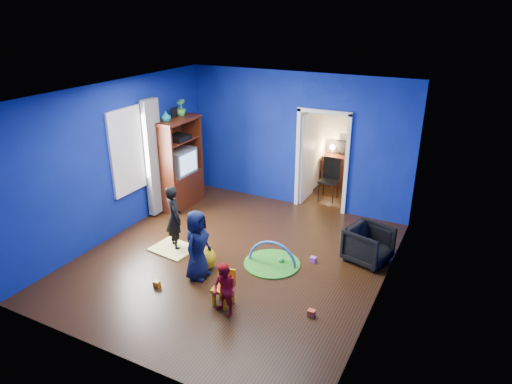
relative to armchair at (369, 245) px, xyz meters
The scene contains 32 objects.
floor 2.35m from the armchair, 154.43° to the right, with size 5.00×5.50×0.01m, color black.
ceiling 3.48m from the armchair, 154.43° to the right, with size 5.00×5.50×0.01m, color white.
wall_back 2.96m from the armchair, 140.28° to the left, with size 5.00×0.02×2.90m, color navy.
wall_front 4.45m from the armchair, 119.22° to the right, with size 5.00×0.02×2.90m, color navy.
wall_left 4.84m from the armchair, 167.68° to the right, with size 0.02×5.50×2.90m, color navy.
wall_right 1.56m from the armchair, 68.30° to the right, with size 0.02×5.50×2.90m, color navy.
alcove 3.16m from the armchair, 119.79° to the left, with size 1.00×1.75×2.50m, color silver, non-canonical shape.
armchair is the anchor object (origin of this frame).
child_black 3.46m from the armchair, 161.06° to the right, with size 0.44×0.29×1.20m, color black.
child_navy 2.93m from the armchair, 143.15° to the right, with size 0.57×0.37×1.18m, color #0F1938.
toddler_red 2.81m from the armchair, 121.10° to the right, with size 0.40×0.31×0.82m, color red.
vase 4.66m from the armchair, behind, with size 0.20×0.20×0.21m, color #0B5C5F.
potted_plant 4.74m from the armchair, behind, with size 0.20×0.20×0.36m, color #3A8B32.
tv_armoire 4.40m from the armchair, behind, with size 0.58×1.14×1.96m, color #3E110A.
crt_tv 4.37m from the armchair, behind, with size 0.46×0.70×0.54m, color silver.
yellow_blanket 3.49m from the armchair, 159.51° to the right, with size 0.75×0.60×0.03m, color #F2E07A.
hopper_ball 2.82m from the armchair, 147.83° to the right, with size 0.40×0.40×0.40m, color yellow.
kid_chair 2.72m from the armchair, 125.98° to the right, with size 0.28×0.28×0.50m, color yellow.
play_mat 1.70m from the armchair, 149.02° to the right, with size 0.97×0.97×0.03m, color #2E8E20.
toy_arch 1.69m from the armchair, 149.02° to the right, with size 0.87×0.87×0.05m, color #3F8CD8.
window_left 4.79m from the armchair, behind, with size 0.03×0.95×1.55m, color white.
curtain 4.57m from the armchair, behind, with size 0.14×0.42×2.40m, color slate.
doorway 2.41m from the armchair, 130.68° to the left, with size 1.16×0.10×2.10m, color white.
study_desk 3.58m from the armchair, 114.74° to the left, with size 0.88×0.44×0.75m, color #3D140A.
desk_monitor 3.75m from the armchair, 113.96° to the left, with size 0.40×0.05×0.32m, color black.
desk_lamp 3.81m from the armchair, 118.23° to the left, with size 0.14×0.14×0.14m, color #FFD88C.
folding_chair 2.75m from the armchair, 123.17° to the left, with size 0.40×0.40×0.92m, color black.
book_shelf 4.06m from the armchair, 114.03° to the left, with size 0.88×0.24×0.04m, color white.
toy_0 1.92m from the armchair, 99.85° to the right, with size 0.10×0.08×0.10m, color #F75A29.
toy_1 3.61m from the armchair, 140.33° to the right, with size 0.10×0.08×0.10m, color orange.
toy_2 1.53m from the armchair, 150.41° to the right, with size 0.11×0.11×0.11m, color green.
toy_3 0.99m from the armchair, 150.23° to the right, with size 0.10×0.08×0.10m, color #BC46B8.
Camera 1 is at (3.51, -6.02, 4.15)m, focal length 32.00 mm.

